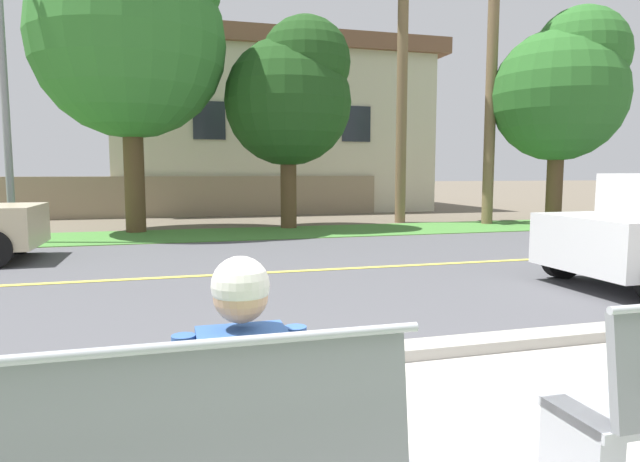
{
  "coord_description": "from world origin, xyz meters",
  "views": [
    {
      "loc": [
        -1.33,
        -1.79,
        1.57
      ],
      "look_at": [
        0.08,
        3.25,
        1.0
      ],
      "focal_mm": 30.81,
      "sensor_mm": 36.0,
      "label": 1
    }
  ],
  "objects_px": {
    "seated_person_blue": "(239,394)",
    "shade_tree_centre": "(564,86)",
    "palm_tree_tall": "(403,1)",
    "streetlamp": "(5,56)",
    "shade_tree_left": "(292,93)",
    "shade_tree_far_left": "(135,26)"
  },
  "relations": [
    {
      "from": "seated_person_blue",
      "to": "shade_tree_centre",
      "type": "distance_m",
      "value": 15.97
    },
    {
      "from": "shade_tree_centre",
      "to": "palm_tree_tall",
      "type": "relative_size",
      "value": 0.75
    },
    {
      "from": "shade_tree_centre",
      "to": "streetlamp",
      "type": "bearing_deg",
      "value": 179.76
    },
    {
      "from": "shade_tree_centre",
      "to": "palm_tree_tall",
      "type": "bearing_deg",
      "value": 153.09
    },
    {
      "from": "shade_tree_left",
      "to": "shade_tree_far_left",
      "type": "bearing_deg",
      "value": -179.75
    },
    {
      "from": "seated_person_blue",
      "to": "shade_tree_left",
      "type": "relative_size",
      "value": 0.22
    },
    {
      "from": "shade_tree_left",
      "to": "streetlamp",
      "type": "bearing_deg",
      "value": -169.62
    },
    {
      "from": "seated_person_blue",
      "to": "streetlamp",
      "type": "xyz_separation_m",
      "value": [
        -3.55,
        11.42,
        3.37
      ]
    },
    {
      "from": "streetlamp",
      "to": "palm_tree_tall",
      "type": "bearing_deg",
      "value": 11.16
    },
    {
      "from": "seated_person_blue",
      "to": "shade_tree_far_left",
      "type": "xyz_separation_m",
      "value": [
        -0.9,
        12.62,
        4.46
      ]
    },
    {
      "from": "shade_tree_centre",
      "to": "palm_tree_tall",
      "type": "height_order",
      "value": "palm_tree_tall"
    },
    {
      "from": "seated_person_blue",
      "to": "palm_tree_tall",
      "type": "relative_size",
      "value": 0.15
    },
    {
      "from": "shade_tree_left",
      "to": "shade_tree_centre",
      "type": "distance_m",
      "value": 7.75
    },
    {
      "from": "shade_tree_left",
      "to": "shade_tree_centre",
      "type": "xyz_separation_m",
      "value": [
        7.64,
        -1.28,
        0.31
      ]
    },
    {
      "from": "shade_tree_left",
      "to": "palm_tree_tall",
      "type": "bearing_deg",
      "value": 12.59
    },
    {
      "from": "shade_tree_far_left",
      "to": "streetlamp",
      "type": "bearing_deg",
      "value": -155.67
    },
    {
      "from": "streetlamp",
      "to": "palm_tree_tall",
      "type": "relative_size",
      "value": 0.86
    },
    {
      "from": "shade_tree_far_left",
      "to": "shade_tree_left",
      "type": "relative_size",
      "value": 1.39
    },
    {
      "from": "seated_person_blue",
      "to": "shade_tree_far_left",
      "type": "height_order",
      "value": "shade_tree_far_left"
    },
    {
      "from": "seated_person_blue",
      "to": "palm_tree_tall",
      "type": "distance_m",
      "value": 16.11
    },
    {
      "from": "shade_tree_far_left",
      "to": "seated_person_blue",
      "type": "bearing_deg",
      "value": -85.91
    },
    {
      "from": "streetlamp",
      "to": "shade_tree_centre",
      "type": "distance_m",
      "value": 14.28
    }
  ]
}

